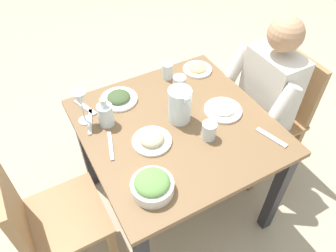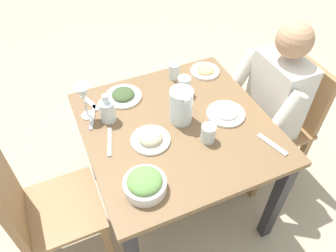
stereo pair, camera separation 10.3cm
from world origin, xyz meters
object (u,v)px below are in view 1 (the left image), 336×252
object	(u,v)px
chair_far	(45,219)
salad_bowl	(152,185)
plate_fries	(197,69)
water_glass_far_right	(179,85)
plate_dolmas	(119,98)
plate_yoghurt	(223,109)
diner_near	(256,103)
chair_near	(276,110)
dining_table	(176,140)
water_glass_far_left	(167,71)
wine_glass	(80,100)
water_glass_near_left	(209,131)
oil_carafe	(106,116)
plate_beans	(152,139)
water_pitcher	(179,105)

from	to	relation	value
chair_far	salad_bowl	world-z (taller)	chair_far
plate_fries	water_glass_far_right	bearing A→B (deg)	122.11
plate_dolmas	plate_yoghurt	bearing A→B (deg)	-127.78
diner_near	salad_bowl	distance (m)	0.91
chair_near	plate_fries	size ratio (longest dim) A/B	4.95
dining_table	chair_near	xyz separation A→B (m)	(0.01, -0.76, -0.13)
plate_dolmas	water_glass_far_left	size ratio (longest dim) A/B	2.13
plate_yoghurt	wine_glass	distance (m)	0.74
water_glass_far_right	water_glass_far_left	world-z (taller)	water_glass_far_right
diner_near	water_glass_near_left	size ratio (longest dim) A/B	12.59
chair_far	diner_near	size ratio (longest dim) A/B	0.75
plate_yoghurt	salad_bowl	bearing A→B (deg)	115.37
chair_far	plate_yoghurt	size ratio (longest dim) A/B	4.29
dining_table	oil_carafe	size ratio (longest dim) A/B	5.72
chair_far	salad_bowl	size ratio (longest dim) A/B	4.68
plate_fries	plate_dolmas	bearing A→B (deg)	92.75
wine_glass	oil_carafe	distance (m)	0.15
plate_beans	water_glass_far_right	bearing A→B (deg)	-49.37
water_pitcher	plate_yoghurt	xyz separation A→B (m)	(-0.07, -0.23, -0.08)
chair_far	water_glass_far_right	xyz separation A→B (m)	(0.26, -0.90, 0.30)
water_glass_far_right	chair_near	bearing A→B (deg)	-108.29
water_glass_far_right	plate_beans	bearing A→B (deg)	130.63
salad_bowl	plate_beans	distance (m)	0.28
plate_beans	water_glass_far_right	world-z (taller)	water_glass_far_right
water_glass_far_right	plate_yoghurt	bearing A→B (deg)	-152.92
water_glass_near_left	wine_glass	size ratio (longest dim) A/B	0.47
plate_beans	oil_carafe	size ratio (longest dim) A/B	1.19
chair_far	water_glass_near_left	bearing A→B (deg)	-97.12
plate_beans	plate_yoghurt	xyz separation A→B (m)	(0.01, -0.43, -0.00)
dining_table	plate_beans	xyz separation A→B (m)	(-0.05, 0.17, 0.14)
dining_table	plate_fries	bearing A→B (deg)	-44.83
plate_dolmas	oil_carafe	xyz separation A→B (m)	(-0.14, 0.12, 0.04)
wine_glass	water_glass_far_right	bearing A→B (deg)	-93.85
plate_yoghurt	plate_dolmas	xyz separation A→B (m)	(0.35, 0.45, 0.00)
chair_far	water_pitcher	world-z (taller)	water_pitcher
dining_table	plate_dolmas	xyz separation A→B (m)	(0.32, 0.19, 0.13)
oil_carafe	salad_bowl	bearing A→B (deg)	-177.47
diner_near	plate_yoghurt	xyz separation A→B (m)	(-0.05, 0.29, 0.11)
chair_far	oil_carafe	bearing A→B (deg)	-63.14
plate_fries	wine_glass	size ratio (longest dim) A/B	0.90
diner_near	salad_bowl	bearing A→B (deg)	110.15
plate_yoghurt	wine_glass	xyz separation A→B (m)	(0.29, 0.67, 0.13)
oil_carafe	water_pitcher	bearing A→B (deg)	-113.23
water_pitcher	plate_dolmas	world-z (taller)	water_pitcher
oil_carafe	plate_fries	bearing A→B (deg)	-75.91
chair_far	water_glass_far_left	distance (m)	1.04
water_glass_near_left	plate_beans	bearing A→B (deg)	67.96
chair_near	water_glass_far_left	world-z (taller)	chair_near
plate_yoghurt	water_glass_far_left	world-z (taller)	water_glass_far_left
chair_near	salad_bowl	world-z (taller)	chair_near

